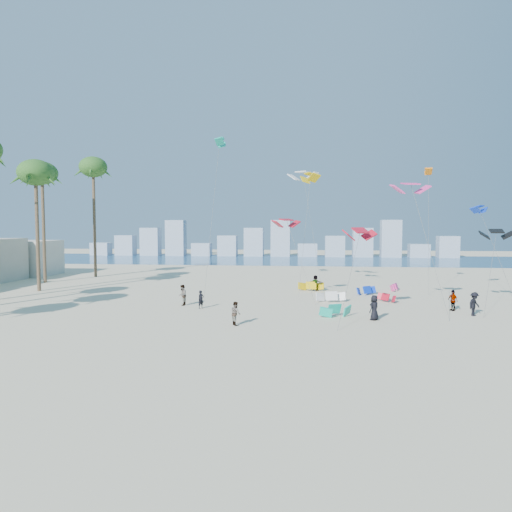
# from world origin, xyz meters

# --- Properties ---
(ground) EXTENTS (220.00, 220.00, 0.00)m
(ground) POSITION_xyz_m (0.00, 0.00, 0.00)
(ground) COLOR beige
(ground) RESTS_ON ground
(ocean) EXTENTS (220.00, 220.00, 0.00)m
(ocean) POSITION_xyz_m (0.00, 72.00, 0.01)
(ocean) COLOR navy
(ocean) RESTS_ON ground
(kitesurfer_near) EXTENTS (0.65, 0.69, 1.58)m
(kitesurfer_near) POSITION_xyz_m (-1.63, 14.38, 0.79)
(kitesurfer_near) COLOR black
(kitesurfer_near) RESTS_ON ground
(kitesurfer_mid) EXTENTS (0.97, 1.04, 1.71)m
(kitesurfer_mid) POSITION_xyz_m (2.38, 8.16, 0.85)
(kitesurfer_mid) COLOR gray
(kitesurfer_mid) RESTS_ON ground
(kitesurfers_far) EXTENTS (31.91, 16.57, 1.92)m
(kitesurfers_far) POSITION_xyz_m (12.44, 17.03, 0.91)
(kitesurfers_far) COLOR black
(kitesurfers_far) RESTS_ON ground
(grounded_kites) EXTENTS (11.73, 17.56, 0.92)m
(grounded_kites) POSITION_xyz_m (11.47, 20.95, 0.43)
(grounded_kites) COLOR white
(grounded_kites) RESTS_ON ground
(flying_kites) EXTENTS (31.10, 23.83, 17.21)m
(flying_kites) POSITION_xyz_m (11.21, 22.45, 11.19)
(flying_kites) COLOR red
(flying_kites) RESTS_ON ground
(distant_skyline) EXTENTS (85.00, 3.00, 8.40)m
(distant_skyline) POSITION_xyz_m (-1.19, 82.00, 3.09)
(distant_skyline) COLOR #9EADBF
(distant_skyline) RESTS_ON ground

